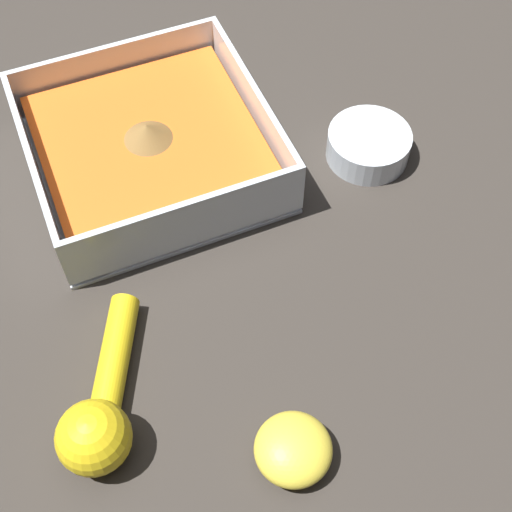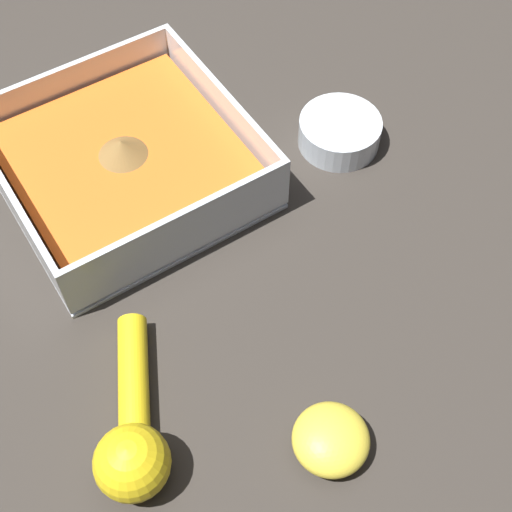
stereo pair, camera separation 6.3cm
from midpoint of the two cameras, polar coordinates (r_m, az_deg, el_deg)
The scene contains 5 objects.
ground_plane at distance 0.73m, azimuth -10.62°, elevation 5.07°, with size 4.00×4.00×0.00m, color #332D28.
square_dish at distance 0.73m, azimuth -12.83°, elevation 6.87°, with size 0.23×0.23×0.07m.
spice_bowl at distance 0.75m, azimuth 4.30°, elevation 9.65°, with size 0.09×0.09×0.03m.
lemon_squeezer at distance 0.58m, azimuth -13.05°, elevation -14.38°, with size 0.10×0.15×0.06m.
lemon_half at distance 0.57m, azimuth 2.80°, elevation -14.71°, with size 0.06×0.06×0.03m.
Camera 2 is at (-0.16, -0.44, 0.56)m, focal length 50.00 mm.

